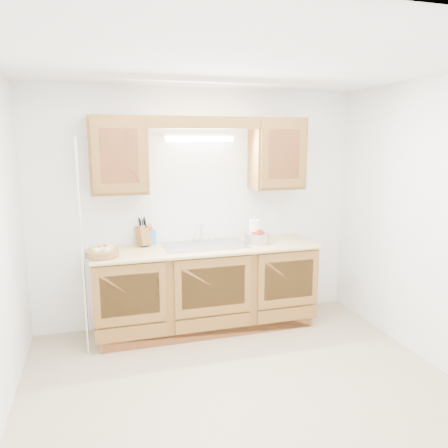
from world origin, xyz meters
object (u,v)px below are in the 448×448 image
object	(u,v)px
knife_block	(143,235)
paper_towel	(254,231)
fruit_basket	(102,252)
apple_bowl	(257,237)

from	to	relation	value
knife_block	paper_towel	xyz separation A→B (m)	(1.16, -0.17, 0.01)
fruit_basket	paper_towel	size ratio (longest dim) A/B	1.26
apple_bowl	fruit_basket	bearing A→B (deg)	-175.41
fruit_basket	knife_block	size ratio (longest dim) A/B	1.18
knife_block	paper_towel	size ratio (longest dim) A/B	1.07
knife_block	fruit_basket	bearing A→B (deg)	-166.52
knife_block	apple_bowl	distance (m)	1.19
fruit_basket	knife_block	xyz separation A→B (m)	(0.41, 0.32, 0.07)
knife_block	apple_bowl	world-z (taller)	knife_block
paper_towel	fruit_basket	bearing A→B (deg)	-174.56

